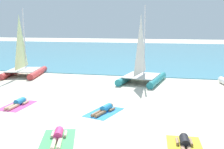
{
  "coord_description": "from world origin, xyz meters",
  "views": [
    {
      "loc": [
        3.16,
        -9.1,
        3.8
      ],
      "look_at": [
        0.0,
        4.86,
        1.2
      ],
      "focal_mm": 43.03,
      "sensor_mm": 36.0,
      "label": 1
    }
  ],
  "objects_px": {
    "towel_center_right": "(104,112)",
    "sunbather_rightmost": "(185,144)",
    "sailboat_teal": "(142,71)",
    "sunbather_leftmost": "(18,103)",
    "towel_center_left": "(58,140)",
    "towel_rightmost": "(185,148)",
    "sunbather_center_right": "(105,109)",
    "sunbather_center_left": "(58,136)",
    "towel_leftmost": "(18,106)",
    "sailboat_red": "(24,66)"
  },
  "relations": [
    {
      "from": "towel_center_right",
      "to": "sunbather_rightmost",
      "type": "bearing_deg",
      "value": -39.87
    },
    {
      "from": "sailboat_teal",
      "to": "towel_center_right",
      "type": "distance_m",
      "value": 6.93
    },
    {
      "from": "sunbather_leftmost",
      "to": "towel_center_left",
      "type": "relative_size",
      "value": 0.82
    },
    {
      "from": "towel_center_left",
      "to": "sunbather_rightmost",
      "type": "bearing_deg",
      "value": 5.23
    },
    {
      "from": "towel_rightmost",
      "to": "sunbather_rightmost",
      "type": "height_order",
      "value": "sunbather_rightmost"
    },
    {
      "from": "towel_center_right",
      "to": "sunbather_rightmost",
      "type": "height_order",
      "value": "sunbather_rightmost"
    },
    {
      "from": "sunbather_center_right",
      "to": "towel_rightmost",
      "type": "relative_size",
      "value": 0.81
    },
    {
      "from": "sunbather_leftmost",
      "to": "sunbather_rightmost",
      "type": "bearing_deg",
      "value": -19.4
    },
    {
      "from": "sunbather_center_left",
      "to": "towel_leftmost",
      "type": "bearing_deg",
      "value": 120.2
    },
    {
      "from": "sunbather_leftmost",
      "to": "towel_rightmost",
      "type": "xyz_separation_m",
      "value": [
        7.72,
        -3.03,
        -0.13
      ]
    },
    {
      "from": "towel_center_left",
      "to": "sunbather_center_left",
      "type": "bearing_deg",
      "value": 107.58
    },
    {
      "from": "towel_center_left",
      "to": "sunbather_center_left",
      "type": "distance_m",
      "value": 0.14
    },
    {
      "from": "sunbather_center_left",
      "to": "towel_center_right",
      "type": "distance_m",
      "value": 3.25
    },
    {
      "from": "sailboat_red",
      "to": "towel_center_right",
      "type": "height_order",
      "value": "sailboat_red"
    },
    {
      "from": "sailboat_red",
      "to": "towel_center_right",
      "type": "distance_m",
      "value": 11.05
    },
    {
      "from": "sailboat_teal",
      "to": "sunbather_rightmost",
      "type": "bearing_deg",
      "value": -66.3
    },
    {
      "from": "sailboat_red",
      "to": "sailboat_teal",
      "type": "relative_size",
      "value": 1.0
    },
    {
      "from": "sunbather_center_left",
      "to": "sunbather_leftmost",
      "type": "bearing_deg",
      "value": 119.6
    },
    {
      "from": "sunbather_center_left",
      "to": "sunbather_rightmost",
      "type": "relative_size",
      "value": 0.98
    },
    {
      "from": "towel_leftmost",
      "to": "towel_center_left",
      "type": "xyz_separation_m",
      "value": [
        3.56,
        -3.28,
        0.0
      ]
    },
    {
      "from": "towel_center_left",
      "to": "sunbather_center_right",
      "type": "height_order",
      "value": "sunbather_center_right"
    },
    {
      "from": "towel_leftmost",
      "to": "towel_center_left",
      "type": "bearing_deg",
      "value": -42.62
    },
    {
      "from": "towel_center_left",
      "to": "towel_rightmost",
      "type": "xyz_separation_m",
      "value": [
        4.16,
        0.31,
        0.0
      ]
    },
    {
      "from": "towel_center_left",
      "to": "towel_center_right",
      "type": "bearing_deg",
      "value": 76.48
    },
    {
      "from": "towel_rightmost",
      "to": "sunbather_rightmost",
      "type": "xyz_separation_m",
      "value": [
        -0.0,
        0.07,
        0.13
      ]
    },
    {
      "from": "sunbather_rightmost",
      "to": "sailboat_teal",
      "type": "bearing_deg",
      "value": 100.55
    },
    {
      "from": "towel_leftmost",
      "to": "sunbather_leftmost",
      "type": "distance_m",
      "value": 0.14
    },
    {
      "from": "sailboat_red",
      "to": "towel_leftmost",
      "type": "distance_m",
      "value": 8.27
    },
    {
      "from": "sailboat_teal",
      "to": "sunbather_leftmost",
      "type": "relative_size",
      "value": 3.3
    },
    {
      "from": "sunbather_rightmost",
      "to": "towel_center_right",
      "type": "bearing_deg",
      "value": 136.23
    },
    {
      "from": "towel_leftmost",
      "to": "sunbather_leftmost",
      "type": "relative_size",
      "value": 1.22
    },
    {
      "from": "towel_rightmost",
      "to": "sunbather_rightmost",
      "type": "bearing_deg",
      "value": 93.9
    },
    {
      "from": "sailboat_red",
      "to": "towel_center_left",
      "type": "distance_m",
      "value": 12.93
    },
    {
      "from": "sunbather_center_left",
      "to": "sunbather_center_right",
      "type": "relative_size",
      "value": 1.0
    },
    {
      "from": "towel_leftmost",
      "to": "sailboat_teal",
      "type": "bearing_deg",
      "value": 52.31
    },
    {
      "from": "sailboat_teal",
      "to": "towel_leftmost",
      "type": "relative_size",
      "value": 2.71
    },
    {
      "from": "sunbather_leftmost",
      "to": "sunbather_rightmost",
      "type": "distance_m",
      "value": 8.26
    },
    {
      "from": "sunbather_center_left",
      "to": "towel_rightmost",
      "type": "height_order",
      "value": "sunbather_center_left"
    },
    {
      "from": "towel_leftmost",
      "to": "towel_rightmost",
      "type": "bearing_deg",
      "value": -20.98
    },
    {
      "from": "towel_center_left",
      "to": "sunbather_center_right",
      "type": "distance_m",
      "value": 3.37
    },
    {
      "from": "sunbather_rightmost",
      "to": "towel_rightmost",
      "type": "bearing_deg",
      "value": -90.0
    },
    {
      "from": "sailboat_teal",
      "to": "towel_rightmost",
      "type": "relative_size",
      "value": 2.71
    },
    {
      "from": "sailboat_teal",
      "to": "towel_center_right",
      "type": "relative_size",
      "value": 2.71
    },
    {
      "from": "towel_leftmost",
      "to": "towel_center_right",
      "type": "bearing_deg",
      "value": -0.88
    },
    {
      "from": "sailboat_red",
      "to": "towel_center_left",
      "type": "relative_size",
      "value": 2.72
    },
    {
      "from": "towel_center_right",
      "to": "sunbather_rightmost",
      "type": "xyz_separation_m",
      "value": [
        3.39,
        -2.83,
        0.13
      ]
    },
    {
      "from": "sailboat_teal",
      "to": "towel_leftmost",
      "type": "height_order",
      "value": "sailboat_teal"
    },
    {
      "from": "sunbather_center_left",
      "to": "sunbather_rightmost",
      "type": "height_order",
      "value": "same"
    },
    {
      "from": "sailboat_teal",
      "to": "sunbather_center_left",
      "type": "distance_m",
      "value": 10.14
    },
    {
      "from": "sailboat_red",
      "to": "towel_center_left",
      "type": "bearing_deg",
      "value": -66.5
    }
  ]
}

